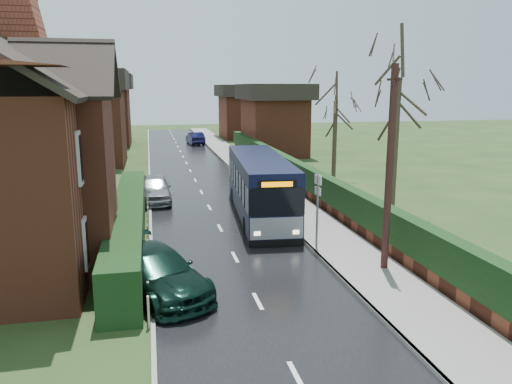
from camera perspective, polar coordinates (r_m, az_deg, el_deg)
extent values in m
plane|color=#384F22|center=(16.92, -1.26, -9.71)|extent=(140.00, 140.00, 0.00)
cube|color=black|center=(26.37, -5.36, -1.79)|extent=(6.00, 100.00, 0.02)
cube|color=slate|center=(27.16, 3.58, -1.22)|extent=(2.50, 100.00, 0.14)
cube|color=gray|center=(26.86, 1.12, -1.35)|extent=(0.12, 100.00, 0.14)
cube|color=gray|center=(26.19, -12.00, -2.00)|extent=(0.12, 100.00, 0.10)
cube|color=black|center=(21.19, -14.31, -3.32)|extent=(1.20, 16.00, 1.60)
cube|color=brown|center=(27.56, 6.69, -0.60)|extent=(0.30, 50.00, 0.60)
cube|color=black|center=(27.38, 6.74, 1.24)|extent=(0.60, 50.00, 1.20)
cube|color=brown|center=(17.94, -20.10, 0.79)|extent=(2.50, 4.00, 6.00)
cube|color=brown|center=(25.15, -24.86, 17.64)|extent=(0.90, 1.40, 2.20)
cube|color=silver|center=(16.26, -18.76, -5.30)|extent=(0.08, 1.20, 1.60)
cube|color=black|center=(16.26, -18.66, -5.30)|extent=(0.03, 0.95, 1.35)
cube|color=silver|center=(15.72, -19.40, 3.80)|extent=(0.08, 1.20, 1.60)
cube|color=black|center=(15.71, -19.29, 3.81)|extent=(0.03, 0.95, 1.35)
cube|color=silver|center=(20.10, -17.51, -1.98)|extent=(0.08, 1.20, 1.60)
cube|color=black|center=(20.10, -17.43, -1.97)|extent=(0.03, 0.95, 1.35)
cube|color=silver|center=(19.66, -17.99, 5.40)|extent=(0.08, 1.20, 1.60)
cube|color=black|center=(19.66, -17.90, 5.40)|extent=(0.03, 0.95, 1.35)
cube|color=silver|center=(23.99, -16.67, 0.27)|extent=(0.08, 1.20, 1.60)
cube|color=black|center=(23.99, -16.60, 0.28)|extent=(0.03, 0.95, 1.35)
cube|color=silver|center=(23.63, -17.05, 6.46)|extent=(0.08, 1.20, 1.60)
cube|color=black|center=(23.62, -16.97, 6.46)|extent=(0.03, 0.95, 1.35)
cube|color=silver|center=(26.44, -16.27, 1.34)|extent=(0.08, 1.20, 1.60)
cube|color=black|center=(26.44, -16.20, 1.35)|extent=(0.03, 0.95, 1.35)
cube|color=silver|center=(26.11, -16.60, 6.96)|extent=(0.08, 1.20, 1.60)
cube|color=black|center=(26.11, -16.53, 6.96)|extent=(0.03, 0.95, 1.35)
cube|color=black|center=(24.28, 0.43, -0.98)|extent=(2.99, 9.87, 1.01)
cube|color=black|center=(24.07, 0.44, 1.42)|extent=(3.01, 9.87, 1.06)
cube|color=black|center=(23.93, 0.44, 3.35)|extent=(2.99, 9.87, 0.58)
cube|color=black|center=(24.43, 0.43, -2.49)|extent=(2.99, 9.87, 0.31)
cube|color=gray|center=(19.68, 2.36, -4.14)|extent=(2.12, 0.29, 0.88)
cube|color=black|center=(19.38, 2.40, -1.15)|extent=(1.99, 0.24, 1.15)
cube|color=black|center=(19.23, 2.42, 0.90)|extent=(1.55, 0.20, 0.31)
cube|color=#FF8C00|center=(19.20, 2.44, 0.88)|extent=(1.21, 0.14, 0.19)
cube|color=black|center=(19.84, 2.35, -5.81)|extent=(2.17, 0.31, 0.27)
cube|color=#FFF2CC|center=(19.56, 0.14, -4.77)|extent=(0.25, 0.07, 0.16)
cube|color=#FFF2CC|center=(19.81, 4.59, -4.59)|extent=(0.25, 0.07, 0.16)
cylinder|color=black|center=(21.26, -1.09, -3.94)|extent=(0.32, 0.87, 0.85)
cylinder|color=black|center=(21.57, 4.20, -3.74)|extent=(0.32, 0.87, 0.85)
cylinder|color=black|center=(27.27, -2.54, -0.39)|extent=(0.32, 0.87, 0.85)
cylinder|color=black|center=(27.51, 1.60, -0.28)|extent=(0.32, 0.87, 0.85)
imported|color=#A8A9AD|center=(28.00, -11.57, 0.38)|extent=(1.83, 4.44, 1.51)
imported|color=black|center=(15.72, -11.32, -8.92)|extent=(3.78, 5.23, 1.41)
imported|color=black|center=(55.52, -6.96, 6.11)|extent=(1.86, 4.32, 1.38)
cylinder|color=slate|center=(19.13, 7.02, -2.44)|extent=(0.09, 0.09, 3.04)
cube|color=silver|center=(18.85, 7.12, 1.39)|extent=(0.14, 0.46, 0.35)
cube|color=silver|center=(18.93, 7.08, 0.10)|extent=(0.12, 0.42, 0.30)
cylinder|color=black|center=(17.10, 14.99, 2.26)|extent=(0.24, 0.24, 6.97)
cube|color=black|center=(16.88, 15.55, 12.30)|extent=(0.08, 0.90, 0.08)
cylinder|color=#382D21|center=(24.40, 15.55, 4.65)|extent=(0.32, 0.32, 6.66)
cylinder|color=#35281F|center=(33.40, 8.97, 5.65)|extent=(0.29, 0.29, 5.34)
cylinder|color=#3D3024|center=(26.30, -25.46, 4.94)|extent=(0.33, 0.33, 7.13)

